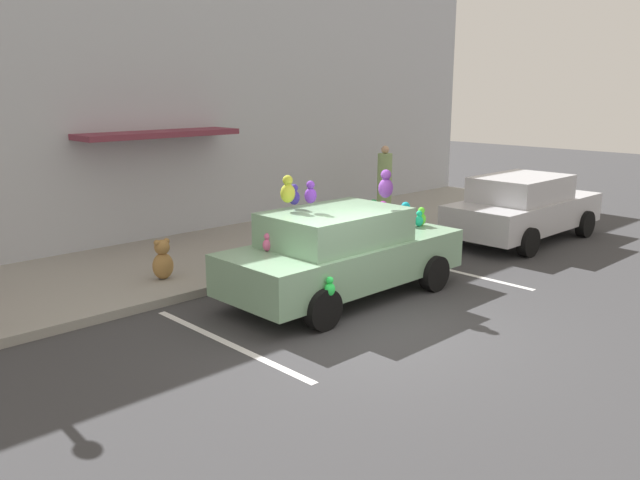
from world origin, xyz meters
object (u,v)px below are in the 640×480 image
Objects in this scene: teddy_bear_on_sidewalk at (163,261)px; pedestrian_walking_past at (384,182)px; parked_sedan_behind at (523,207)px; plush_covered_car at (342,251)px.

teddy_bear_on_sidewalk is 0.40× the size of pedestrian_walking_past.
parked_sedan_behind reaches higher than teddy_bear_on_sidewalk.
parked_sedan_behind is at bearing -18.14° from teddy_bear_on_sidewalk.
teddy_bear_on_sidewalk is (-1.92, 2.64, -0.31)m from plush_covered_car.
plush_covered_car is at bearing -179.90° from parked_sedan_behind.
pedestrian_walking_past is at bearing 34.72° from plush_covered_car.
parked_sedan_behind is (6.11, 0.01, -0.02)m from plush_covered_car.
pedestrian_walking_past reaches higher than teddy_bear_on_sidewalk.
parked_sedan_behind is 4.04m from pedestrian_walking_past.
pedestrian_walking_past is at bearing 10.18° from teddy_bear_on_sidewalk.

